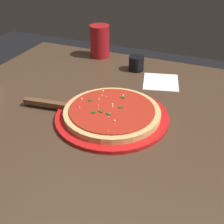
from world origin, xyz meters
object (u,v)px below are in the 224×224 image
(pizza, at_px, (112,112))
(cup_small_sauce, at_px, (136,63))
(serving_plate, at_px, (112,117))
(napkin_folded_right, at_px, (161,82))
(cup_tall_drink, at_px, (100,41))
(pizza_server, at_px, (59,106))

(pizza, xyz_separation_m, cup_small_sauce, (0.04, -0.32, 0.01))
(pizza, distance_m, cup_small_sauce, 0.33)
(serving_plate, relative_size, napkin_folded_right, 2.41)
(napkin_folded_right, bearing_deg, serving_plate, 76.11)
(cup_tall_drink, bearing_deg, cup_small_sauce, 157.77)
(pizza_server, bearing_deg, napkin_folded_right, -127.48)
(serving_plate, relative_size, cup_small_sauce, 5.65)
(napkin_folded_right, bearing_deg, cup_small_sauce, -29.49)
(pizza_server, relative_size, cup_tall_drink, 1.83)
(pizza, distance_m, cup_tall_drink, 0.45)
(cup_small_sauce, xyz_separation_m, napkin_folded_right, (-0.11, 0.06, -0.02))
(cup_tall_drink, xyz_separation_m, cup_small_sauce, (-0.17, 0.07, -0.04))
(cup_small_sauce, height_order, napkin_folded_right, cup_small_sauce)
(pizza, distance_m, napkin_folded_right, 0.27)
(pizza_server, height_order, cup_tall_drink, cup_tall_drink)
(serving_plate, bearing_deg, pizza_server, 7.48)
(pizza, xyz_separation_m, napkin_folded_right, (-0.07, -0.26, -0.02))
(serving_plate, distance_m, pizza, 0.01)
(pizza_server, distance_m, cup_tall_drink, 0.42)
(cup_tall_drink, height_order, cup_small_sauce, cup_tall_drink)
(serving_plate, height_order, pizza_server, pizza_server)
(pizza, bearing_deg, napkin_folded_right, -103.90)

